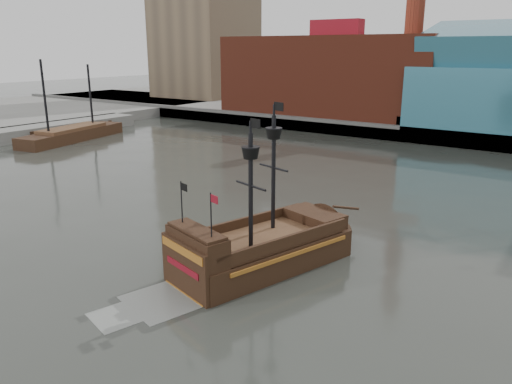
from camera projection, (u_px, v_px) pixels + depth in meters
The scene contains 6 objects.
ground at pixel (125, 301), 30.26m from camera, with size 400.00×400.00×0.00m, color #2C2E29.
promenade_far at pixel (473, 118), 102.44m from camera, with size 220.00×60.00×2.00m, color slate.
seawall at pixel (431, 137), 79.12m from camera, with size 220.00×1.00×2.60m, color #4C4C49.
pier at pixel (33, 132), 85.53m from camera, with size 6.00×40.00×2.00m, color slate.
pirate_ship at pixel (260, 253), 34.66m from camera, with size 9.13×16.93×12.15m.
docked_vessel at pixel (73, 135), 82.77m from camera, with size 8.70×20.83×13.82m.
Camera 1 is at (22.14, -17.75, 14.77)m, focal length 35.00 mm.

